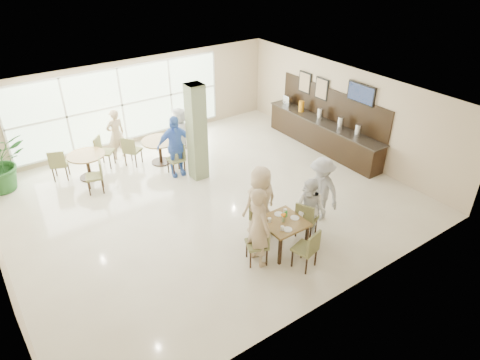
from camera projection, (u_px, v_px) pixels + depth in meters
ground at (209, 199)px, 11.58m from camera, size 10.00×10.00×0.00m
room_shell at (206, 142)px, 10.71m from camera, size 10.00×10.00×10.00m
window_bank at (122, 105)px, 13.77m from camera, size 7.00×0.04×7.00m
column at (197, 133)px, 11.91m from camera, size 0.45×0.45×2.80m
main_table at (283, 225)px, 9.46m from camera, size 0.92×0.92×0.75m
round_table_left at (87, 160)px, 12.28m from camera, size 1.06×1.06×0.75m
round_table_right at (160, 146)px, 13.09m from camera, size 1.08×1.08×0.75m
chairs_main_table at (283, 231)px, 9.55m from camera, size 2.12×2.00×0.95m
chairs_table_left at (87, 164)px, 12.30m from camera, size 1.96×1.88×0.95m
chairs_table_right at (163, 149)px, 13.11m from camera, size 2.20×1.81×0.95m
tabletop_clutter at (283, 219)px, 9.40m from camera, size 0.69×0.75×0.21m
buffet_counter at (323, 133)px, 13.97m from camera, size 0.64×4.70×1.95m
wall_tv at (361, 93)px, 12.49m from camera, size 0.06×1.00×0.58m
framed_art_a at (322, 89)px, 13.78m from camera, size 0.05×0.55×0.70m
framed_art_b at (305, 82)px, 14.34m from camera, size 0.05×0.55×0.70m
teen_left at (259, 227)px, 8.95m from camera, size 0.48×0.70×1.87m
teen_far at (260, 202)px, 9.85m from camera, size 0.87×0.49×1.77m
teen_right at (310, 210)px, 9.78m from camera, size 0.81×0.90×1.53m
teen_standing at (321, 189)px, 10.42m from camera, size 0.68×1.11×1.67m
adult_a at (175, 146)px, 12.27m from camera, size 1.16×0.78×1.84m
adult_b at (179, 132)px, 13.37m from camera, size 1.15×1.63×1.61m
adult_standing at (116, 134)px, 13.23m from camera, size 0.64×0.46×1.62m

